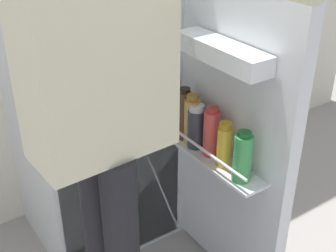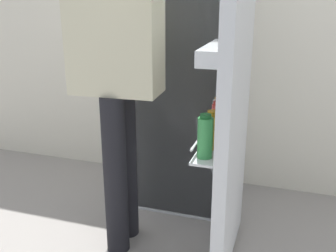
# 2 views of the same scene
# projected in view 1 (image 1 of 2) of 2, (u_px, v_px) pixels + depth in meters

# --- Properties ---
(refrigerator) EXTENTS (0.68, 1.18, 1.76)m
(refrigerator) POSITION_uv_depth(u_px,v_px,m) (100.00, 68.00, 1.95)
(refrigerator) COLOR silver
(refrigerator) RESTS_ON ground_plane
(person) EXTENTS (0.57, 0.74, 1.70)m
(person) POSITION_uv_depth(u_px,v_px,m) (103.00, 97.00, 1.35)
(person) COLOR black
(person) RESTS_ON ground_plane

